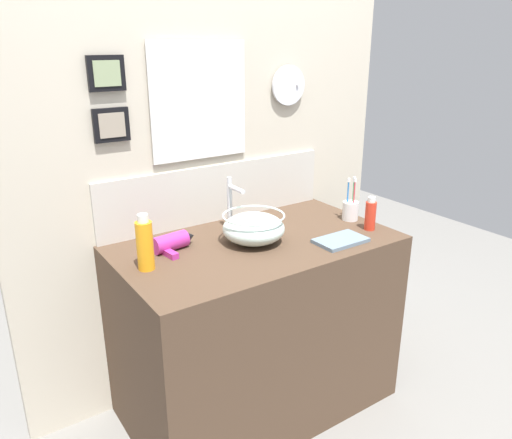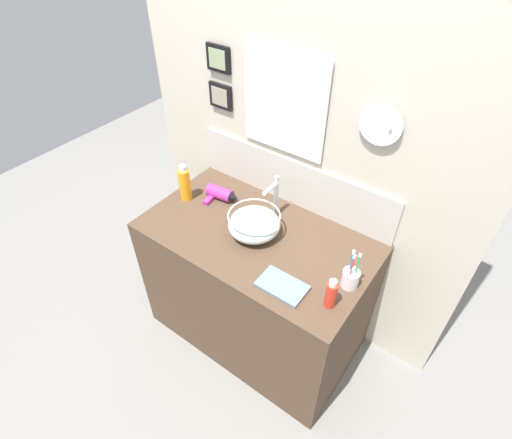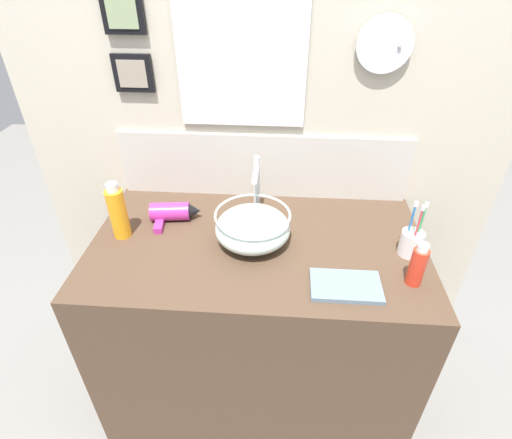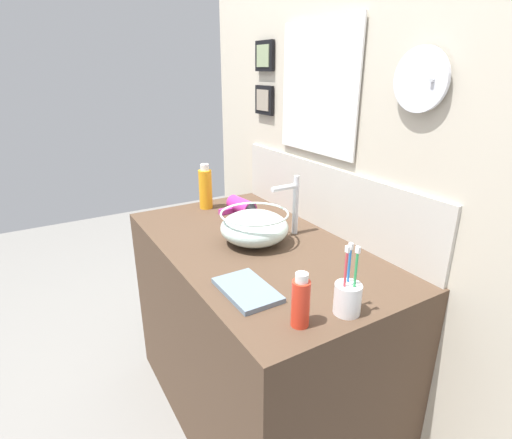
% 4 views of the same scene
% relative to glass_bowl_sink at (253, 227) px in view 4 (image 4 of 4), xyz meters
% --- Properties ---
extents(ground_plane, '(6.00, 6.00, 0.00)m').
position_rel_glass_bowl_sink_xyz_m(ground_plane, '(0.02, 0.00, -0.89)').
color(ground_plane, gray).
extents(vanity_counter, '(1.18, 0.67, 0.83)m').
position_rel_glass_bowl_sink_xyz_m(vanity_counter, '(0.02, 0.00, -0.48)').
color(vanity_counter, '#4C3828').
rests_on(vanity_counter, ground).
extents(back_panel, '(1.90, 0.09, 2.55)m').
position_rel_glass_bowl_sink_xyz_m(back_panel, '(0.01, 0.37, 0.38)').
color(back_panel, beige).
rests_on(back_panel, ground).
extents(glass_bowl_sink, '(0.26, 0.26, 0.12)m').
position_rel_glass_bowl_sink_xyz_m(glass_bowl_sink, '(0.00, 0.00, 0.00)').
color(glass_bowl_sink, silver).
rests_on(glass_bowl_sink, vanity_counter).
extents(faucet, '(0.02, 0.12, 0.24)m').
position_rel_glass_bowl_sink_xyz_m(faucet, '(0.00, 0.18, 0.07)').
color(faucet, silver).
rests_on(faucet, vanity_counter).
extents(hair_drier, '(0.19, 0.14, 0.07)m').
position_rel_glass_bowl_sink_xyz_m(hair_drier, '(-0.31, 0.12, -0.03)').
color(hair_drier, '#B22D8C').
rests_on(hair_drier, vanity_counter).
extents(toothbrush_cup, '(0.07, 0.07, 0.21)m').
position_rel_glass_bowl_sink_xyz_m(toothbrush_cup, '(0.54, -0.02, -0.02)').
color(toothbrush_cup, white).
rests_on(toothbrush_cup, vanity_counter).
extents(soap_dispenser, '(0.06, 0.06, 0.22)m').
position_rel_glass_bowl_sink_xyz_m(soap_dispenser, '(-0.47, 0.01, 0.03)').
color(soap_dispenser, orange).
rests_on(soap_dispenser, vanity_counter).
extents(spray_bottle, '(0.05, 0.05, 0.15)m').
position_rel_glass_bowl_sink_xyz_m(spray_bottle, '(0.52, -0.16, 0.01)').
color(spray_bottle, red).
rests_on(spray_bottle, vanity_counter).
extents(hand_towel, '(0.22, 0.14, 0.02)m').
position_rel_glass_bowl_sink_xyz_m(hand_towel, '(0.30, -0.20, -0.06)').
color(hand_towel, slate).
rests_on(hand_towel, vanity_counter).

